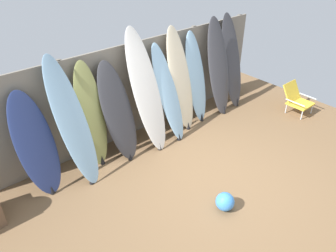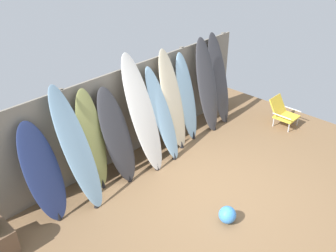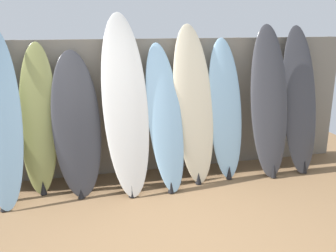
% 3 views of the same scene
% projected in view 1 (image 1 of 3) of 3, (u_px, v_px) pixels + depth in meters
% --- Properties ---
extents(ground, '(7.68, 7.68, 0.00)m').
position_uv_depth(ground, '(214.00, 177.00, 5.39)').
color(ground, brown).
extents(fence_back, '(6.08, 0.11, 1.80)m').
position_uv_depth(fence_back, '(139.00, 88.00, 6.20)').
color(fence_back, gray).
rests_on(fence_back, ground).
extents(surfboard_navy_0, '(0.61, 0.63, 1.60)m').
position_uv_depth(surfboard_navy_0, '(36.00, 145.00, 4.81)').
color(surfboard_navy_0, navy).
rests_on(surfboard_navy_0, ground).
extents(surfboard_skyblue_1, '(0.58, 0.89, 1.99)m').
position_uv_depth(surfboard_skyblue_1, '(72.00, 123.00, 4.96)').
color(surfboard_skyblue_1, '#8CB7D6').
rests_on(surfboard_skyblue_1, ground).
extents(surfboard_olive_2, '(0.50, 0.49, 1.79)m').
position_uv_depth(surfboard_olive_2, '(91.00, 116.00, 5.33)').
color(surfboard_olive_2, olive).
rests_on(surfboard_olive_2, ground).
extents(surfboard_charcoal_3, '(0.62, 0.70, 1.70)m').
position_uv_depth(surfboard_charcoal_3, '(118.00, 112.00, 5.52)').
color(surfboard_charcoal_3, '#38383D').
rests_on(surfboard_charcoal_3, ground).
extents(surfboard_white_4, '(0.59, 0.85, 2.14)m').
position_uv_depth(surfboard_white_4, '(146.00, 92.00, 5.70)').
color(surfboard_white_4, white).
rests_on(surfboard_white_4, ground).
extents(surfboard_skyblue_5, '(0.51, 0.81, 1.77)m').
position_uv_depth(surfboard_skyblue_5, '(168.00, 94.00, 6.05)').
color(surfboard_skyblue_5, '#8CB7D6').
rests_on(surfboard_skyblue_5, ground).
extents(surfboard_cream_6, '(0.57, 0.66, 2.00)m').
position_uv_depth(surfboard_cream_6, '(180.00, 80.00, 6.28)').
color(surfboard_cream_6, beige).
rests_on(surfboard_cream_6, ground).
extents(surfboard_skyblue_7, '(0.47, 0.55, 1.82)m').
position_uv_depth(surfboard_skyblue_7, '(196.00, 78.00, 6.58)').
color(surfboard_skyblue_7, '#8CB7D6').
rests_on(surfboard_skyblue_7, ground).
extents(surfboard_charcoal_8, '(0.58, 0.69, 1.99)m').
position_uv_depth(surfboard_charcoal_8, '(218.00, 68.00, 6.83)').
color(surfboard_charcoal_8, '#38383D').
rests_on(surfboard_charcoal_8, ground).
extents(surfboard_charcoal_9, '(0.55, 0.71, 1.97)m').
position_uv_depth(surfboard_charcoal_9, '(232.00, 62.00, 7.14)').
color(surfboard_charcoal_9, '#38383D').
rests_on(surfboard_charcoal_9, ground).
extents(beach_chair, '(0.50, 0.59, 0.62)m').
position_uv_depth(beach_chair, '(296.00, 98.00, 7.09)').
color(beach_chair, silver).
rests_on(beach_chair, ground).
extents(beach_ball, '(0.28, 0.28, 0.28)m').
position_uv_depth(beach_ball, '(225.00, 202.00, 4.73)').
color(beach_ball, '#3F8CE5').
rests_on(beach_ball, ground).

